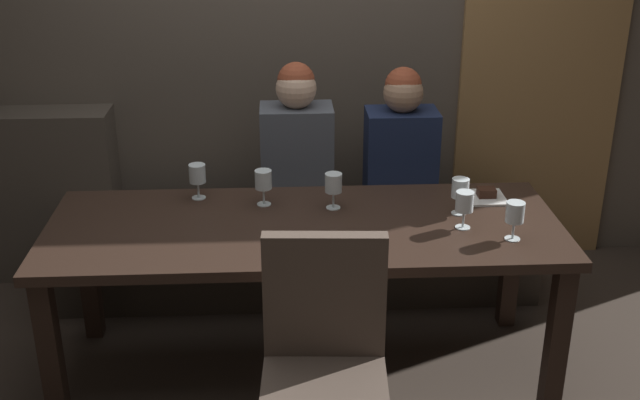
# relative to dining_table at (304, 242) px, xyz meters

# --- Properties ---
(ground) EXTENTS (9.00, 9.00, 0.00)m
(ground) POSITION_rel_dining_table_xyz_m (0.00, 0.00, -0.65)
(ground) COLOR #382D26
(arched_door) EXTENTS (0.90, 0.05, 2.55)m
(arched_door) POSITION_rel_dining_table_xyz_m (1.35, 1.15, 0.71)
(arched_door) COLOR olive
(arched_door) RESTS_ON ground
(back_counter) EXTENTS (1.10, 0.28, 0.95)m
(back_counter) POSITION_rel_dining_table_xyz_m (-1.55, 1.04, -0.18)
(back_counter) COLOR #494138
(back_counter) RESTS_ON ground
(dining_table) EXTENTS (2.20, 0.84, 0.74)m
(dining_table) POSITION_rel_dining_table_xyz_m (0.00, 0.00, 0.00)
(dining_table) COLOR black
(dining_table) RESTS_ON ground
(banquette_bench) EXTENTS (2.50, 0.44, 0.45)m
(banquette_bench) POSITION_rel_dining_table_xyz_m (0.00, 0.70, -0.42)
(banquette_bench) COLOR #312A23
(banquette_bench) RESTS_ON ground
(chair_near_side) EXTENTS (0.46, 0.46, 0.98)m
(chair_near_side) POSITION_rel_dining_table_xyz_m (0.05, -0.72, -0.09)
(chair_near_side) COLOR #302119
(chair_near_side) RESTS_ON ground
(diner_redhead) EXTENTS (0.36, 0.24, 0.83)m
(diner_redhead) POSITION_rel_dining_table_xyz_m (-0.01, 0.69, 0.19)
(diner_redhead) COLOR #4C515B
(diner_redhead) RESTS_ON banquette_bench
(diner_bearded) EXTENTS (0.36, 0.24, 0.79)m
(diner_bearded) POSITION_rel_dining_table_xyz_m (0.52, 0.71, 0.17)
(diner_bearded) COLOR #192342
(diner_bearded) RESTS_ON banquette_bench
(wine_glass_near_right) EXTENTS (0.08, 0.08, 0.16)m
(wine_glass_near_right) POSITION_rel_dining_table_xyz_m (0.68, 0.07, 0.20)
(wine_glass_near_right) COLOR silver
(wine_glass_near_right) RESTS_ON dining_table
(wine_glass_center_back) EXTENTS (0.08, 0.08, 0.16)m
(wine_glass_center_back) POSITION_rel_dining_table_xyz_m (0.67, -0.08, 0.20)
(wine_glass_center_back) COLOR silver
(wine_glass_center_back) RESTS_ON dining_table
(wine_glass_far_left) EXTENTS (0.08, 0.08, 0.16)m
(wine_glass_far_left) POSITION_rel_dining_table_xyz_m (-0.47, 0.31, 0.20)
(wine_glass_far_left) COLOR silver
(wine_glass_far_left) RESTS_ON dining_table
(wine_glass_center_front) EXTENTS (0.08, 0.08, 0.16)m
(wine_glass_center_front) POSITION_rel_dining_table_xyz_m (0.14, 0.16, 0.20)
(wine_glass_center_front) COLOR silver
(wine_glass_center_front) RESTS_ON dining_table
(wine_glass_end_left) EXTENTS (0.08, 0.08, 0.16)m
(wine_glass_end_left) POSITION_rel_dining_table_xyz_m (0.85, -0.20, 0.20)
(wine_glass_end_left) COLOR silver
(wine_glass_end_left) RESTS_ON dining_table
(wine_glass_end_right) EXTENTS (0.08, 0.08, 0.16)m
(wine_glass_end_right) POSITION_rel_dining_table_xyz_m (-0.17, 0.22, 0.20)
(wine_glass_end_right) COLOR silver
(wine_glass_end_right) RESTS_ON dining_table
(dessert_plate) EXTENTS (0.19, 0.19, 0.05)m
(dessert_plate) POSITION_rel_dining_table_xyz_m (0.84, 0.23, 0.10)
(dessert_plate) COLOR white
(dessert_plate) RESTS_ON dining_table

